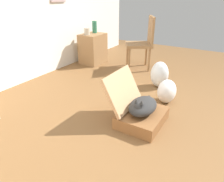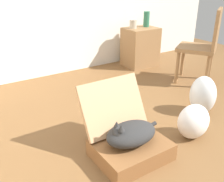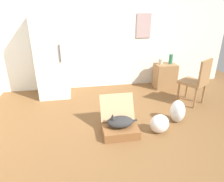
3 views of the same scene
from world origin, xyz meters
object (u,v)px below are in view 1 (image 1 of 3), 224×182
object	(u,v)px
plastic_bag_white	(167,91)
side_table	(93,49)
vase_tall	(87,31)
cat	(143,106)
plastic_bag_clear	(159,74)
chair	(143,41)
vase_short	(95,27)
suitcase_base	(142,117)

from	to	relation	value
plastic_bag_white	side_table	distance (m)	2.07
side_table	vase_tall	bearing A→B (deg)	163.82
cat	plastic_bag_clear	size ratio (longest dim) A/B	1.23
cat	plastic_bag_white	distance (m)	0.64
plastic_bag_clear	chair	bearing A→B (deg)	41.26
cat	plastic_bag_white	world-z (taller)	cat
vase_tall	vase_short	distance (m)	0.26
suitcase_base	plastic_bag_clear	distance (m)	1.09
vase_tall	cat	bearing A→B (deg)	-127.67
side_table	suitcase_base	bearing A→B (deg)	-130.50
plastic_bag_white	side_table	xyz separation A→B (m)	(0.90, 1.86, 0.14)
side_table	plastic_bag_white	bearing A→B (deg)	-115.78
vase_tall	chair	xyz separation A→B (m)	(0.34, -1.05, -0.14)
suitcase_base	side_table	distance (m)	2.37
cat	vase_tall	world-z (taller)	vase_tall
vase_tall	chair	distance (m)	1.11
side_table	chair	bearing A→B (deg)	-78.22
plastic_bag_white	vase_short	size ratio (longest dim) A/B	1.36
suitcase_base	plastic_bag_white	bearing A→B (deg)	-6.57
plastic_bag_clear	vase_short	size ratio (longest dim) A/B	1.75
plastic_bag_clear	cat	bearing A→B (deg)	-170.08
suitcase_base	vase_short	distance (m)	2.54
cat	chair	distance (m)	1.94
suitcase_base	vase_short	size ratio (longest dim) A/B	2.41
plastic_bag_clear	chair	distance (m)	0.95
vase_short	chair	distance (m)	1.06
suitcase_base	vase_tall	size ratio (longest dim) A/B	4.38
suitcase_base	vase_tall	bearing A→B (deg)	52.47
vase_short	side_table	bearing A→B (deg)	-165.55
plastic_bag_white	vase_tall	xyz separation A→B (m)	(0.77, 1.90, 0.50)
plastic_bag_white	vase_tall	size ratio (longest dim) A/B	2.47
plastic_bag_white	side_table	size ratio (longest dim) A/B	0.53
vase_short	chair	world-z (taller)	chair
side_table	chair	xyz separation A→B (m)	(0.21, -1.01, 0.22)
plastic_bag_clear	chair	xyz separation A→B (m)	(0.67, 0.59, 0.32)
vase_tall	chair	size ratio (longest dim) A/B	0.13
cat	plastic_bag_white	bearing A→B (deg)	-6.54
plastic_bag_white	vase_short	xyz separation A→B (m)	(1.03, 1.90, 0.55)
plastic_bag_clear	side_table	distance (m)	1.67
cat	vase_short	xyz separation A→B (m)	(1.66, 1.82, 0.49)
plastic_bag_white	chair	world-z (taller)	chair
vase_tall	plastic_bag_clear	bearing A→B (deg)	-101.67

